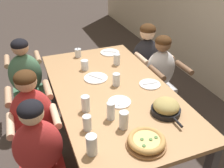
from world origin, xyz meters
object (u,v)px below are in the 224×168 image
object	(u,v)px
cocktail_glass_blue	(78,53)
empty_plate_b	(96,78)
drinking_glass_d	(111,111)
skillet_bowl	(166,107)
diner_near_left	(28,88)
drinking_glass_e	(116,80)
drinking_glass_g	(117,60)
diner_near_midright	(42,164)
diner_near_center	(36,132)
empty_plate_d	(150,84)
drinking_glass_b	(92,146)
diner_far_left	(145,68)
empty_plate_a	(119,102)
drinking_glass_h	(85,65)
drinking_glass_c	(87,124)
drinking_glass_a	(124,120)
drinking_glass_f	(86,104)
diner_far_midleft	(159,83)
pizza_board_main	(146,141)
empty_plate_c	(110,52)

from	to	relation	value
cocktail_glass_blue	empty_plate_b	bearing A→B (deg)	3.44
empty_plate_b	drinking_glass_d	size ratio (longest dim) A/B	1.63
skillet_bowl	diner_near_left	size ratio (longest dim) A/B	0.32
drinking_glass_e	drinking_glass_g	size ratio (longest dim) A/B	1.00
drinking_glass_d	diner_near_midright	bearing A→B (deg)	-90.06
empty_plate_b	diner_near_center	distance (m)	0.76
drinking_glass_e	diner_near_center	xyz separation A→B (m)	(0.08, -0.80, -0.32)
empty_plate_d	drinking_glass_e	distance (m)	0.33
drinking_glass_b	diner_far_left	distance (m)	1.85
empty_plate_a	diner_near_left	bearing A→B (deg)	-144.66
empty_plate_a	drinking_glass_d	bearing A→B (deg)	-39.73
empty_plate_b	empty_plate_a	bearing A→B (deg)	7.59
empty_plate_d	drinking_glass_h	distance (m)	0.73
cocktail_glass_blue	skillet_bowl	bearing A→B (deg)	16.57
empty_plate_a	drinking_glass_b	distance (m)	0.61
drinking_glass_c	drinking_glass_h	bearing A→B (deg)	165.48
empty_plate_a	empty_plate_d	world-z (taller)	same
drinking_glass_a	drinking_glass_g	distance (m)	1.06
drinking_glass_c	drinking_glass_e	distance (m)	0.67
drinking_glass_h	diner_near_left	world-z (taller)	diner_near_left
skillet_bowl	diner_near_left	world-z (taller)	diner_near_left
skillet_bowl	drinking_glass_f	world-z (taller)	drinking_glass_f
diner_near_center	diner_near_midright	distance (m)	0.37
diner_near_center	empty_plate_b	bearing A→B (deg)	22.39
diner_far_left	diner_far_midleft	world-z (taller)	diner_far_left
drinking_glass_f	diner_near_center	world-z (taller)	diner_near_center
cocktail_glass_blue	diner_near_left	size ratio (longest dim) A/B	0.11
pizza_board_main	diner_near_midright	xyz separation A→B (m)	(-0.36, -0.69, -0.32)
drinking_glass_h	diner_near_midright	distance (m)	1.11
skillet_bowl	empty_plate_d	distance (m)	0.45
pizza_board_main	diner_far_left	distance (m)	1.70
drinking_glass_h	empty_plate_a	bearing A→B (deg)	9.05
empty_plate_a	skillet_bowl	bearing A→B (deg)	47.55
skillet_bowl	drinking_glass_d	world-z (taller)	drinking_glass_d
drinking_glass_c	drinking_glass_h	size ratio (longest dim) A/B	1.13
skillet_bowl	cocktail_glass_blue	distance (m)	1.36
pizza_board_main	empty_plate_b	bearing A→B (deg)	-177.73
pizza_board_main	drinking_glass_g	distance (m)	1.25
pizza_board_main	empty_plate_c	xyz separation A→B (m)	(-1.54, 0.31, -0.03)
drinking_glass_h	drinking_glass_e	bearing A→B (deg)	24.77
empty_plate_a	drinking_glass_a	size ratio (longest dim) A/B	1.39
drinking_glass_h	diner_near_center	bearing A→B (deg)	-50.64
empty_plate_a	diner_near_midright	world-z (taller)	diner_near_midright
drinking_glass_c	drinking_glass_g	size ratio (longest dim) A/B	0.99
pizza_board_main	drinking_glass_h	size ratio (longest dim) A/B	2.63
cocktail_glass_blue	drinking_glass_b	size ratio (longest dim) A/B	0.83
drinking_glass_h	drinking_glass_a	bearing A→B (deg)	0.89
diner_near_midright	drinking_glass_g	bearing A→B (deg)	41.69
cocktail_glass_blue	drinking_glass_b	world-z (taller)	drinking_glass_b
empty_plate_a	drinking_glass_e	bearing A→B (deg)	163.62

